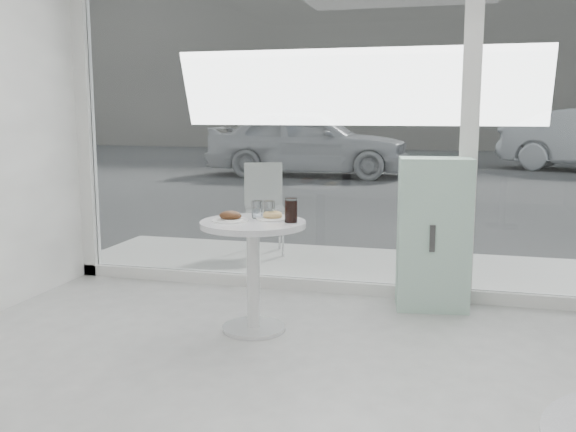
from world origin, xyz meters
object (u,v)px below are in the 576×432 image
(plate_fritter, at_px, (231,217))
(water_tumbler_b, at_px, (269,211))
(main_table, at_px, (253,253))
(mint_cabinet, at_px, (433,234))
(cola_glass, at_px, (291,211))
(patio_chair, at_px, (264,202))
(water_tumbler_a, at_px, (257,211))
(car_white, at_px, (308,142))
(plate_donut, at_px, (273,217))

(plate_fritter, xyz_separation_m, water_tumbler_b, (0.22, 0.18, 0.03))
(main_table, bearing_deg, mint_cabinet, 36.44)
(cola_glass, bearing_deg, main_table, -174.48)
(patio_chair, bearing_deg, main_table, -96.21)
(main_table, bearing_deg, water_tumbler_a, 95.31)
(mint_cabinet, xyz_separation_m, water_tumbler_a, (-1.18, -0.73, 0.24))
(plate_fritter, bearing_deg, car_white, 100.48)
(main_table, height_order, plate_fritter, plate_fritter)
(water_tumbler_a, height_order, water_tumbler_b, same)
(mint_cabinet, distance_m, water_tumbler_b, 1.33)
(patio_chair, height_order, water_tumbler_b, patio_chair)
(cola_glass, bearing_deg, mint_cabinet, 42.69)
(patio_chair, xyz_separation_m, car_white, (-1.53, 8.54, 0.23))
(car_white, distance_m, water_tumbler_b, 10.88)
(plate_fritter, height_order, plate_donut, plate_fritter)
(main_table, bearing_deg, plate_donut, 42.28)
(main_table, relative_size, cola_glass, 4.73)
(mint_cabinet, bearing_deg, water_tumbler_a, -156.21)
(water_tumbler_b, bearing_deg, cola_glass, -31.75)
(water_tumbler_a, bearing_deg, main_table, -84.69)
(plate_fritter, relative_size, plate_donut, 1.08)
(patio_chair, relative_size, water_tumbler_b, 7.62)
(car_white, distance_m, water_tumbler_a, 10.87)
(plate_donut, xyz_separation_m, cola_glass, (0.15, -0.07, 0.06))
(mint_cabinet, height_order, water_tumbler_a, mint_cabinet)
(cola_glass, bearing_deg, water_tumbler_b, 148.25)
(plate_fritter, bearing_deg, water_tumbler_a, 52.06)
(patio_chair, distance_m, water_tumbler_a, 2.22)
(water_tumbler_a, xyz_separation_m, cola_glass, (0.27, -0.10, 0.02))
(mint_cabinet, height_order, patio_chair, mint_cabinet)
(patio_chair, distance_m, cola_glass, 2.41)
(main_table, bearing_deg, plate_fritter, -164.44)
(plate_fritter, distance_m, water_tumbler_a, 0.22)
(patio_chair, bearing_deg, water_tumbler_b, -93.41)
(mint_cabinet, xyz_separation_m, plate_donut, (-1.06, -0.76, 0.21))
(car_white, height_order, water_tumbler_b, car_white)
(main_table, xyz_separation_m, mint_cabinet, (1.17, 0.86, 0.03))
(patio_chair, height_order, plate_fritter, patio_chair)
(plate_fritter, bearing_deg, plate_donut, 28.87)
(mint_cabinet, relative_size, car_white, 0.25)
(water_tumbler_b, bearing_deg, plate_donut, -48.53)
(car_white, xyz_separation_m, water_tumbler_b, (2.22, -10.65, 0.02))
(plate_donut, relative_size, water_tumbler_b, 1.88)
(plate_donut, bearing_deg, main_table, -137.72)
(car_white, bearing_deg, main_table, -170.70)
(mint_cabinet, distance_m, water_tumbler_a, 1.41)
(mint_cabinet, height_order, car_white, car_white)
(main_table, relative_size, mint_cabinet, 0.66)
(water_tumbler_a, relative_size, cola_glass, 0.75)
(water_tumbler_b, relative_size, cola_glass, 0.75)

